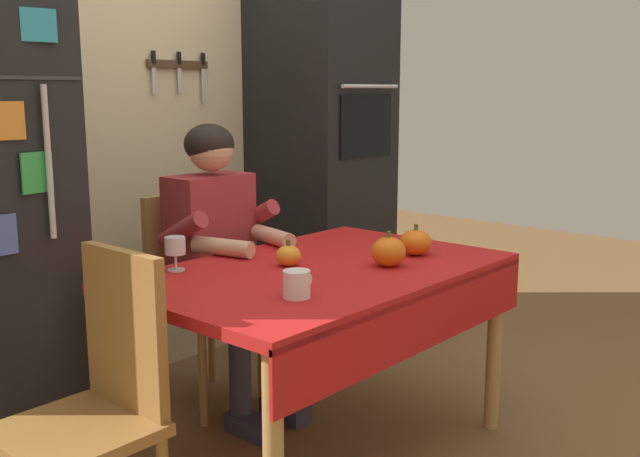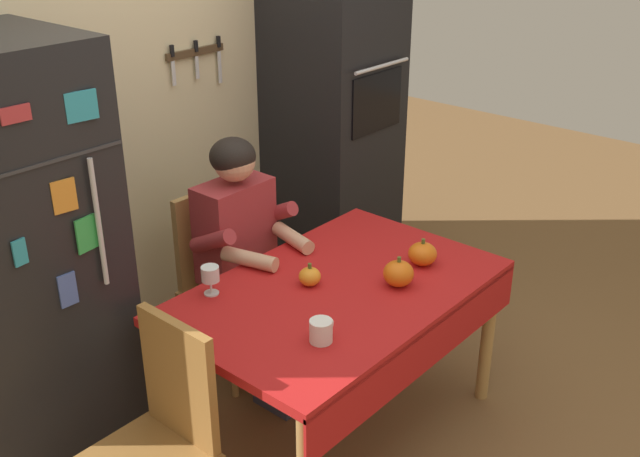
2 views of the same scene
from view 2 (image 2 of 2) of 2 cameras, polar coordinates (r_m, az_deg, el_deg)
ground_plane at (r=3.50m, az=2.50°, el=-15.62°), size 10.00×10.00×0.00m
back_wall_assembly at (r=3.80m, az=-13.01°, el=9.47°), size 3.70×0.13×2.60m
refrigerator at (r=3.14m, az=-22.47°, el=-3.05°), size 0.68×0.71×1.80m
wall_oven at (r=4.28m, az=1.02°, el=8.37°), size 0.60×0.64×2.10m
dining_table at (r=3.15m, az=1.63°, el=-5.96°), size 1.40×0.90×0.74m
chair_behind_person at (r=3.73m, az=-7.56°, el=-3.50°), size 0.40×0.40×0.93m
seated_person at (r=3.50m, az=-5.68°, el=-1.24°), size 0.47×0.55×1.25m
chair_left_side at (r=2.78m, az=-12.07°, el=-15.10°), size 0.40×0.40×0.93m
coffee_mug at (r=2.76m, az=0.10°, el=-7.81°), size 0.11×0.09×0.09m
wine_glass at (r=3.07m, az=-8.37°, el=-3.55°), size 0.07×0.07×0.12m
pumpkin_large at (r=3.13m, az=6.01°, el=-3.43°), size 0.13×0.13×0.13m
pumpkin_medium at (r=3.12m, az=-0.79°, el=-3.68°), size 0.09×0.09×0.10m
pumpkin_small at (r=3.31m, az=7.83°, el=-1.93°), size 0.13×0.13×0.12m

